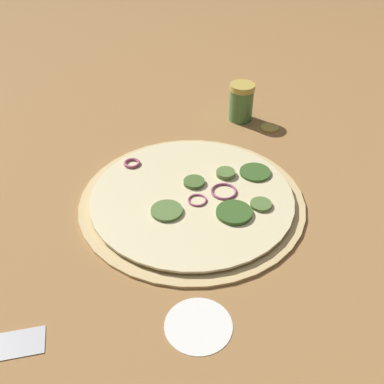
{
  "coord_description": "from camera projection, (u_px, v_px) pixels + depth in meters",
  "views": [
    {
      "loc": [
        0.5,
        -0.27,
        0.47
      ],
      "look_at": [
        0.0,
        0.0,
        0.02
      ],
      "focal_mm": 42.0,
      "sensor_mm": 36.0,
      "label": 1
    }
  ],
  "objects": [
    {
      "name": "pizza",
      "position": [
        193.0,
        198.0,
        0.73
      ],
      "size": [
        0.36,
        0.36,
        0.02
      ],
      "color": "#D6B77A",
      "rests_on": "ground_plane"
    },
    {
      "name": "flour_patch",
      "position": [
        198.0,
        325.0,
        0.54
      ],
      "size": [
        0.08,
        0.08,
        0.0
      ],
      "color": "white",
      "rests_on": "ground_plane"
    },
    {
      "name": "loose_cap",
      "position": [
        270.0,
        127.0,
        0.91
      ],
      "size": [
        0.04,
        0.04,
        0.01
      ],
      "color": "gold",
      "rests_on": "ground_plane"
    },
    {
      "name": "spice_jar",
      "position": [
        241.0,
        102.0,
        0.92
      ],
      "size": [
        0.05,
        0.05,
        0.08
      ],
      "color": "#4C7F42",
      "rests_on": "ground_plane"
    },
    {
      "name": "ground_plane",
      "position": [
        192.0,
        201.0,
        0.73
      ],
      "size": [
        3.0,
        3.0,
        0.0
      ],
      "primitive_type": "plane",
      "color": "#9E703F"
    }
  ]
}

